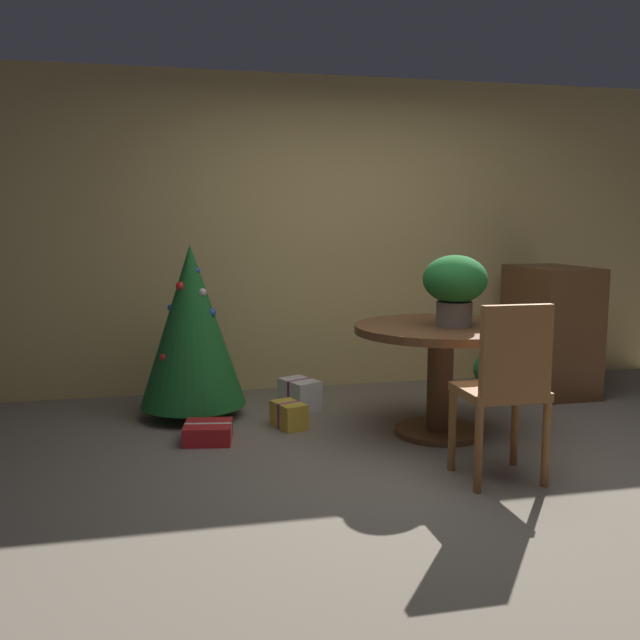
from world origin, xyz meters
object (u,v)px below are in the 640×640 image
gift_box_red (208,432)px  gift_box_cream (300,394)px  wooden_cabinet (550,330)px  potted_plant (489,375)px  round_dining_table (441,353)px  wooden_chair_near (506,382)px  flower_vase (455,284)px  holiday_tree (192,325)px  gift_box_gold (289,415)px

gift_box_red → gift_box_cream: 1.00m
gift_box_red → wooden_cabinet: wooden_cabinet is taller
wooden_cabinet → potted_plant: bearing=-164.5°
gift_box_cream → potted_plant: potted_plant is taller
round_dining_table → potted_plant: 1.09m
potted_plant → wooden_chair_near: bearing=-113.8°
round_dining_table → wooden_cabinet: size_ratio=1.09×
flower_vase → holiday_tree: size_ratio=0.37×
flower_vase → gift_box_cream: (-0.85, 0.91, -0.90)m
gift_box_cream → gift_box_gold: 0.52m
flower_vase → holiday_tree: holiday_tree is taller
round_dining_table → gift_box_cream: 1.24m
round_dining_table → wooden_chair_near: size_ratio=1.15×
wooden_chair_near → gift_box_red: size_ratio=2.87×
wooden_chair_near → holiday_tree: bearing=132.8°
gift_box_cream → gift_box_gold: bearing=-109.5°
gift_box_cream → wooden_cabinet: (2.13, 0.06, 0.41)m
gift_box_cream → potted_plant: (1.51, -0.11, 0.10)m
flower_vase → gift_box_gold: size_ratio=1.54×
gift_box_gold → gift_box_red: bearing=-161.7°
gift_box_gold → wooden_chair_near: bearing=-53.1°
gift_box_gold → potted_plant: bearing=12.5°
flower_vase → gift_box_cream: bearing=133.0°
holiday_tree → gift_box_cream: (0.80, 0.05, -0.56)m
gift_box_gold → wooden_cabinet: (2.30, 0.55, 0.43)m
gift_box_red → gift_box_cream: (0.74, 0.67, 0.05)m
flower_vase → wooden_chair_near: bearing=-94.3°
gift_box_cream → gift_box_gold: size_ratio=1.23×
round_dining_table → gift_box_gold: (-0.96, 0.37, -0.46)m
gift_box_red → wooden_cabinet: bearing=14.3°
wooden_chair_near → holiday_tree: size_ratio=0.79×
round_dining_table → gift_box_gold: bearing=158.9°
gift_box_cream → wooden_cabinet: 2.17m
wooden_chair_near → holiday_tree: (-1.58, 1.71, 0.11)m
round_dining_table → wooden_chair_near: 0.91m
round_dining_table → flower_vase: size_ratio=2.48×
round_dining_table → holiday_tree: 1.78m
gift_box_cream → gift_box_gold: gift_box_cream is taller
potted_plant → wooden_cabinet: bearing=15.5°
gift_box_red → flower_vase: bearing=-8.4°
gift_box_gold → potted_plant: (1.68, 0.37, 0.12)m
wooden_cabinet → gift_box_red: bearing=-165.7°
round_dining_table → gift_box_red: (-1.52, 0.18, -0.49)m
round_dining_table → gift_box_red: round_dining_table is taller
holiday_tree → wooden_cabinet: (2.93, 0.11, -0.15)m
wooden_chair_near → round_dining_table: bearing=90.0°
gift_box_gold → gift_box_cream: bearing=70.5°
wooden_chair_near → potted_plant: (0.73, 1.65, -0.35)m
flower_vase → wooden_chair_near: (-0.06, -0.85, -0.45)m
flower_vase → wooden_chair_near: 0.97m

